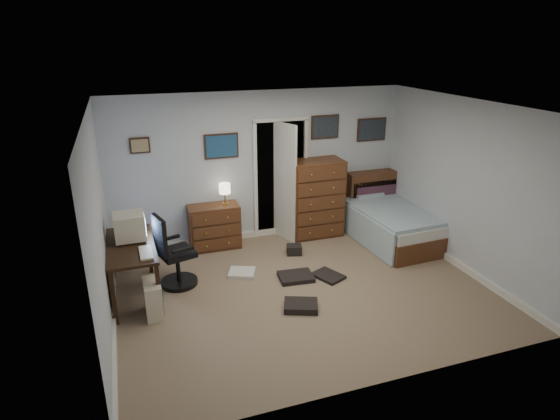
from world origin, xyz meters
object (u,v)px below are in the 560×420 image
object	(u,v)px
computer_desk	(124,258)
office_chair	(173,259)
tall_dresser	(315,198)
low_dresser	(214,227)
bed	(387,223)

from	to	relation	value
computer_desk	office_chair	distance (m)	0.66
tall_dresser	low_dresser	bearing A→B (deg)	179.79
low_dresser	tall_dresser	size ratio (longest dim) A/B	0.61
computer_desk	bed	world-z (taller)	computer_desk
low_dresser	tall_dresser	world-z (taller)	tall_dresser
low_dresser	computer_desk	bearing A→B (deg)	-139.00
tall_dresser	bed	xyz separation A→B (m)	(1.08, -0.63, -0.37)
computer_desk	office_chair	size ratio (longest dim) A/B	1.25
computer_desk	bed	distance (m)	4.32
office_chair	tall_dresser	distance (m)	2.79
low_dresser	tall_dresser	bearing A→B (deg)	0.06
bed	office_chair	bearing A→B (deg)	-176.30
office_chair	bed	xyz separation A→B (m)	(3.65, 0.43, -0.11)
bed	low_dresser	bearing A→B (deg)	164.07
office_chair	tall_dresser	bearing A→B (deg)	6.79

